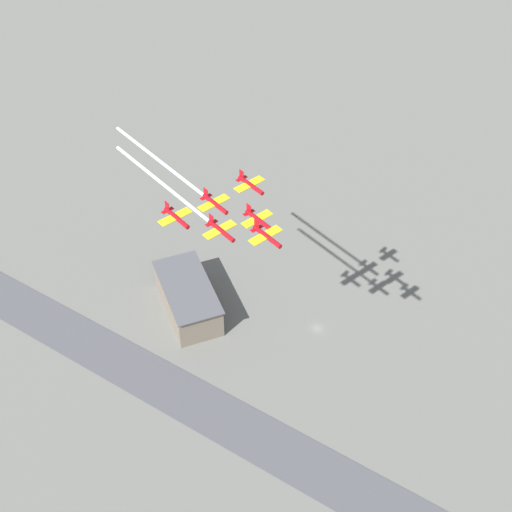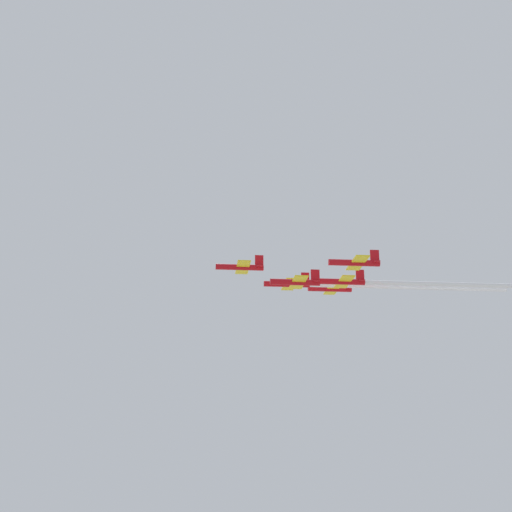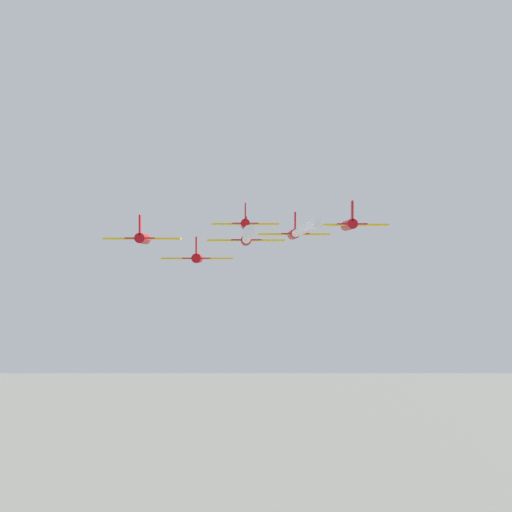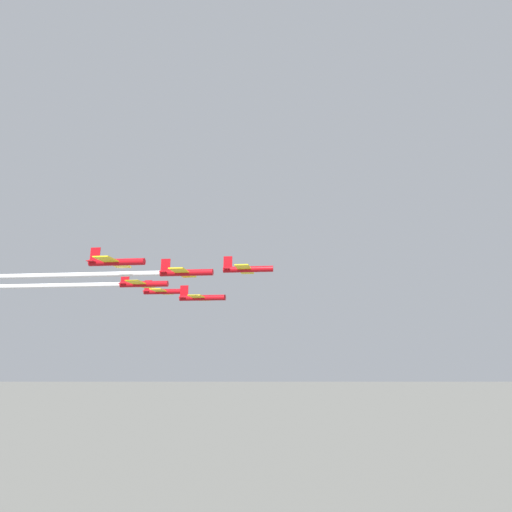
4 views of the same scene
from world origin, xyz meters
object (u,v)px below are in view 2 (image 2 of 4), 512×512
object	(u,v)px
jet_3	(356,263)
jet_2	(289,284)
jet_4	(343,282)
jet_1	(297,282)
jet_0	(242,267)
jet_5	(331,289)

from	to	relation	value
jet_3	jet_2	bearing A→B (deg)	29.54
jet_3	jet_4	xyz separation A→B (m)	(4.46, -12.81, -0.21)
jet_1	jet_2	bearing A→B (deg)	0.00
jet_0	jet_2	size ratio (longest dim) A/B	1.00
jet_0	jet_4	distance (m)	23.23
jet_2	jet_3	distance (m)	23.40
jet_2	jet_4	size ratio (longest dim) A/B	1.00
jet_2	jet_5	bearing A→B (deg)	-59.53
jet_0	jet_5	bearing A→B (deg)	-59.53
jet_2	jet_3	size ratio (longest dim) A/B	1.00
jet_1	jet_5	bearing A→B (deg)	-29.54
jet_2	jet_4	distance (m)	13.41
jet_0	jet_1	xyz separation A→B (m)	(-13.12, 2.62, -5.15)
jet_0	jet_3	distance (m)	26.87
jet_5	jet_0	bearing A→B (deg)	120.47
jet_5	jet_4	bearing A→B (deg)	-180.00
jet_5	jet_2	bearing A→B (deg)	120.47
jet_4	jet_0	bearing A→B (deg)	90.00
jet_0	jet_4	size ratio (longest dim) A/B	1.00
jet_0	jet_1	size ratio (longest dim) A/B	1.00
jet_1	jet_5	size ratio (longest dim) A/B	1.00
jet_1	jet_4	bearing A→B (deg)	-59.53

